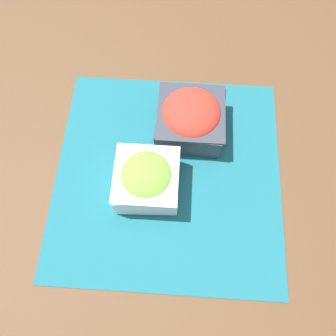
% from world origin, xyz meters
% --- Properties ---
extents(ground_plane, '(3.00, 3.00, 0.00)m').
position_xyz_m(ground_plane, '(0.00, 0.00, 0.00)').
color(ground_plane, '#513823').
extents(placemat, '(0.46, 0.47, 0.00)m').
position_xyz_m(placemat, '(0.00, 0.00, 0.00)').
color(placemat, '#195B6B').
rests_on(placemat, ground_plane).
extents(lettuce_bowl, '(0.12, 0.12, 0.08)m').
position_xyz_m(lettuce_bowl, '(-0.04, -0.03, 0.05)').
color(lettuce_bowl, white).
rests_on(lettuce_bowl, placemat).
extents(tomato_bowl, '(0.14, 0.14, 0.08)m').
position_xyz_m(tomato_bowl, '(0.04, 0.11, 0.05)').
color(tomato_bowl, '#333842').
rests_on(tomato_bowl, placemat).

